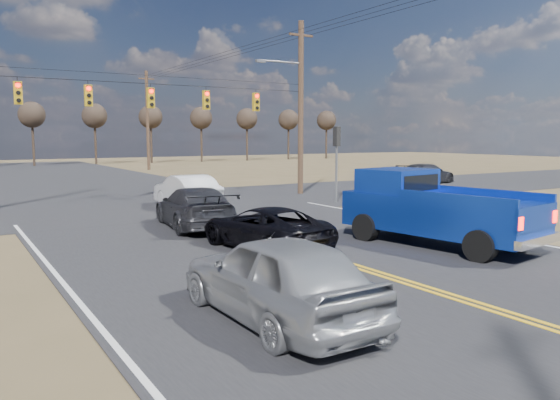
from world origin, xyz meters
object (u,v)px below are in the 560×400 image
pickup_truck (433,209)px  cross_car_east_far (426,174)px  silver_suv (277,277)px  cross_car_east_near (404,184)px  dgrey_car_queue (195,207)px  black_suv (265,228)px  white_car_queue (187,191)px

pickup_truck → cross_car_east_far: size_ratio=1.28×
silver_suv → cross_car_east_near: (17.80, 14.89, -0.17)m
cross_car_east_near → cross_car_east_far: 8.22m
silver_suv → pickup_truck: bearing=-156.6°
dgrey_car_queue → cross_car_east_far: bearing=-148.8°
silver_suv → black_suv: silver_suv is taller
silver_suv → white_car_queue: bearing=-106.9°
silver_suv → cross_car_east_near: bearing=-140.6°
cross_car_east_near → black_suv: bearing=119.0°
white_car_queue → silver_suv: bearing=74.0°
pickup_truck → white_car_queue: bearing=95.6°
black_suv → cross_car_east_near: (14.70, 9.10, 0.01)m
silver_suv → cross_car_east_far: (24.58, 19.55, -0.09)m
black_suv → cross_car_east_near: 17.29m
black_suv → dgrey_car_queue: bearing=-93.3°
black_suv → cross_car_east_near: bearing=-155.4°
black_suv → dgrey_car_queue: (-0.32, 4.66, 0.12)m
black_suv → cross_car_east_far: size_ratio=0.91×
black_suv → cross_car_east_far: bearing=-154.6°
cross_car_east_far → pickup_truck: bearing=124.2°
black_suv → cross_car_east_far: cross_car_east_far is taller
silver_suv → cross_car_east_near: silver_suv is taller
black_suv → white_car_queue: 10.29m
cross_car_east_far → silver_suv: bearing=118.9°
silver_suv → cross_car_east_near: size_ratio=1.23×
black_suv → pickup_truck: bearing=146.9°
white_car_queue → cross_car_east_near: 13.14m
pickup_truck → black_suv: bearing=145.5°
pickup_truck → white_car_queue: pickup_truck is taller
black_suv → white_car_queue: size_ratio=0.96×
dgrey_car_queue → black_suv: bearing=102.4°
white_car_queue → cross_car_east_near: size_ratio=1.22×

